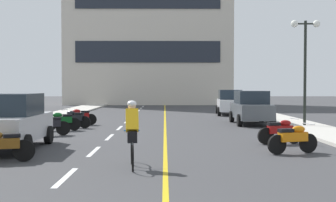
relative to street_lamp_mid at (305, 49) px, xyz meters
name	(u,v)px	position (x,y,z in m)	size (l,w,h in m)	color
ground_plane	(161,123)	(-7.24, 2.80, -3.94)	(140.00, 140.00, 0.00)	#38383A
curb_left	(47,118)	(-14.44, 5.80, -3.88)	(2.40, 72.00, 0.12)	#B7B2A8
curb_right	(275,118)	(-0.04, 5.80, -3.88)	(2.40, 72.00, 0.12)	#B7B2A8
lane_dash_1	(66,177)	(-9.24, -12.20, -3.94)	(0.14, 2.20, 0.01)	silver
lane_dash_2	(94,151)	(-9.24, -8.20, -3.94)	(0.14, 2.20, 0.01)	silver
lane_dash_3	(110,137)	(-9.24, -4.20, -3.94)	(0.14, 2.20, 0.01)	silver
lane_dash_4	(120,128)	(-9.24, -0.20, -3.94)	(0.14, 2.20, 0.01)	silver
lane_dash_5	(127,122)	(-9.24, 3.80, -3.94)	(0.14, 2.20, 0.01)	silver
lane_dash_6	(132,117)	(-9.24, 7.80, -3.94)	(0.14, 2.20, 0.01)	silver
lane_dash_7	(136,113)	(-9.24, 11.80, -3.94)	(0.14, 2.20, 0.01)	silver
lane_dash_8	(139,111)	(-9.24, 15.80, -3.94)	(0.14, 2.20, 0.01)	silver
lane_dash_9	(141,108)	(-9.24, 19.80, -3.94)	(0.14, 2.20, 0.01)	silver
lane_dash_10	(143,106)	(-9.24, 23.80, -3.94)	(0.14, 2.20, 0.01)	silver
lane_dash_11	(145,105)	(-9.24, 27.80, -3.94)	(0.14, 2.20, 0.01)	silver
centre_line_yellow	(165,119)	(-6.99, 5.80, -3.94)	(0.12, 66.00, 0.01)	gold
office_building	(149,20)	(-8.85, 30.05, 5.85)	(18.92, 6.61, 19.59)	beige
street_lamp_mid	(305,49)	(0.00, 0.00, 0.00)	(1.46, 0.36, 5.23)	black
parked_car_near	(12,121)	(-11.98, -7.70, -3.02)	(2.00, 4.24, 1.82)	black
parked_car_mid	(251,107)	(-2.30, 1.95, -3.02)	(1.95, 4.21, 1.82)	black
parked_car_far	(230,102)	(-2.26, 10.05, -3.02)	(2.15, 4.31, 1.82)	black
motorcycle_3	(2,145)	(-11.39, -10.22, -3.47)	(1.66, 0.74, 0.92)	black
motorcycle_4	(293,138)	(-3.09, -8.69, -3.47)	(1.65, 0.76, 0.92)	black
motorcycle_5	(280,131)	(-2.88, -6.38, -3.47)	(1.68, 0.66, 0.92)	black
motorcycle_6	(49,124)	(-11.81, -3.69, -3.47)	(1.64, 0.80, 0.92)	black
motorcycle_7	(62,121)	(-11.77, -1.64, -3.47)	(1.66, 0.73, 0.92)	black
motorcycle_8	(74,119)	(-11.47, -0.22, -3.47)	(1.66, 0.72, 0.92)	black
motorcycle_9	(80,116)	(-11.49, 1.38, -3.47)	(1.68, 0.64, 0.92)	black
cyclist_rider	(132,132)	(-7.83, -10.95, -3.05)	(0.43, 1.77, 1.71)	black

